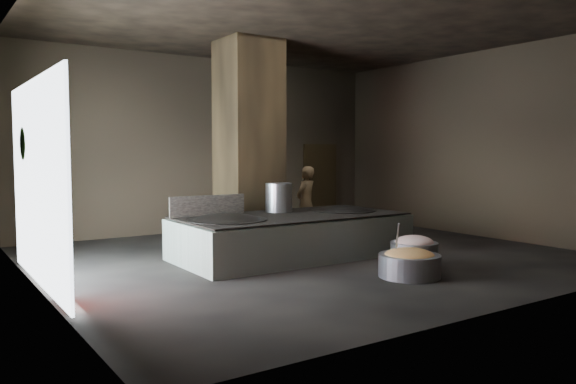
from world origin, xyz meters
TOP-DOWN VIEW (x-y plane):
  - floor at (0.00, 0.00)m, footprint 10.00×9.00m
  - ceiling at (0.00, 0.00)m, footprint 10.00×9.00m
  - back_wall at (0.00, 4.55)m, footprint 10.00×0.10m
  - front_wall at (0.00, -4.55)m, footprint 10.00×0.10m
  - left_wall at (-5.05, 0.00)m, footprint 0.10×9.00m
  - right_wall at (5.05, 0.00)m, footprint 0.10×9.00m
  - pillar at (-0.30, 1.90)m, footprint 1.20×1.20m
  - hearth_platform at (-0.34, 0.15)m, footprint 4.51×2.16m
  - platform_cap at (-0.34, 0.15)m, footprint 4.41×2.12m
  - wok_left at (-1.79, 0.10)m, footprint 1.42×1.42m
  - wok_left_rim at (-1.79, 0.10)m, footprint 1.45×1.45m
  - wok_right at (1.01, 0.20)m, footprint 1.32×1.32m
  - wok_right_rim at (1.01, 0.20)m, footprint 1.35×1.35m
  - stock_pot at (-0.29, 0.70)m, footprint 0.55×0.55m
  - splash_guard at (-1.79, 0.90)m, footprint 1.57×0.06m
  - cook at (1.32, 1.98)m, footprint 0.73×0.60m
  - veg_basin at (0.26, -2.43)m, footprint 1.20×1.20m
  - veg_fill at (0.26, -2.43)m, footprint 0.84×0.84m
  - ladle at (0.11, -2.28)m, footprint 0.26×0.34m
  - meat_basin at (0.87, -1.96)m, footprint 1.08×1.08m
  - meat_fill at (0.87, -1.96)m, footprint 0.69×0.69m
  - doorway_near at (1.20, 4.45)m, footprint 1.18×0.08m
  - doorway_near_glow at (0.94, 4.37)m, footprint 0.89×0.04m
  - doorway_far at (3.60, 4.45)m, footprint 1.18×0.08m
  - doorway_far_glow at (3.50, 4.66)m, footprint 0.90×0.04m
  - left_opening at (-4.95, 0.20)m, footprint 0.04×4.20m
  - pavilion_sliver at (-4.88, -1.10)m, footprint 0.05×0.90m
  - tree_silhouette at (-4.85, 1.30)m, footprint 0.28×1.10m

SIDE VIEW (x-z plane):
  - floor at x=0.00m, z-range -0.10..0.00m
  - veg_basin at x=0.26m, z-range 0.00..0.38m
  - meat_basin at x=0.87m, z-range 0.00..0.46m
  - veg_fill at x=0.26m, z-range 0.22..0.48m
  - hearth_platform at x=-0.34m, z-range 0.00..0.78m
  - meat_fill at x=0.87m, z-range 0.32..0.58m
  - ladle at x=0.11m, z-range 0.19..0.91m
  - wok_left at x=-1.79m, z-range 0.55..0.95m
  - wok_right at x=1.01m, z-range 0.56..0.94m
  - platform_cap at x=-0.34m, z-range 0.80..0.83m
  - wok_left_rim at x=-1.79m, z-range 0.80..0.84m
  - wok_right_rim at x=1.01m, z-range 0.80..0.84m
  - pavilion_sliver at x=-4.88m, z-range 0.00..1.70m
  - cook at x=1.32m, z-range 0.00..1.72m
  - splash_guard at x=-1.79m, z-range 0.83..1.23m
  - doorway_near_glow at x=0.94m, z-range 0.00..2.10m
  - doorway_far_glow at x=3.50m, z-range -0.01..2.11m
  - doorway_near at x=1.20m, z-range -0.09..2.29m
  - doorway_far at x=3.60m, z-range -0.09..2.29m
  - stock_pot at x=-0.29m, z-range 0.84..1.42m
  - left_opening at x=-4.95m, z-range 0.05..3.15m
  - tree_silhouette at x=-4.85m, z-range 1.65..2.75m
  - back_wall at x=0.00m, z-range 0.00..4.50m
  - front_wall at x=0.00m, z-range 0.00..4.50m
  - left_wall at x=-5.05m, z-range 0.00..4.50m
  - right_wall at x=5.05m, z-range 0.00..4.50m
  - pillar at x=-0.30m, z-range 0.00..4.50m
  - ceiling at x=0.00m, z-range 4.50..4.60m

